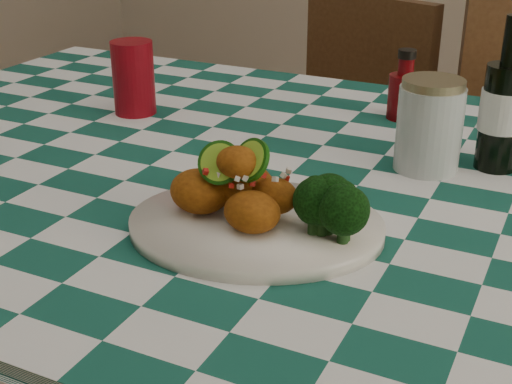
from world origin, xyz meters
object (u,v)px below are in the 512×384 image
at_px(red_tumbler, 133,78).
at_px(fried_chicken_pile, 241,182).
at_px(plate, 256,226).
at_px(beer_bottle, 505,95).
at_px(wooden_chair_left, 316,176).
at_px(mason_jar, 429,125).
at_px(ketchup_bottle, 405,85).

bearing_deg(red_tumbler, fried_chicken_pile, -40.59).
relative_size(plate, red_tumbler, 2.38).
distance_m(red_tumbler, beer_bottle, 0.64).
bearing_deg(beer_bottle, wooden_chair_left, 130.52).
bearing_deg(beer_bottle, mason_jar, -152.04).
bearing_deg(wooden_chair_left, fried_chicken_pile, -52.79).
relative_size(red_tumbler, ketchup_bottle, 1.06).
bearing_deg(fried_chicken_pile, wooden_chair_left, 105.35).
xyz_separation_m(plate, wooden_chair_left, (-0.28, 0.94, -0.34)).
distance_m(ketchup_bottle, mason_jar, 0.24).
distance_m(mason_jar, beer_bottle, 0.11).
relative_size(plate, mason_jar, 2.29).
distance_m(red_tumbler, wooden_chair_left, 0.74).
bearing_deg(wooden_chair_left, mason_jar, -35.29).
bearing_deg(fried_chicken_pile, plate, 0.00).
height_order(plate, ketchup_bottle, ketchup_bottle).
distance_m(red_tumbler, mason_jar, 0.54).
xyz_separation_m(plate, ketchup_bottle, (0.04, 0.51, 0.05)).
distance_m(plate, ketchup_bottle, 0.52).
bearing_deg(mason_jar, ketchup_bottle, 113.62).
distance_m(fried_chicken_pile, ketchup_bottle, 0.52).
distance_m(plate, beer_bottle, 0.43).
bearing_deg(red_tumbler, wooden_chair_left, 78.11).
bearing_deg(fried_chicken_pile, beer_bottle, 54.09).
xyz_separation_m(fried_chicken_pile, beer_bottle, (0.25, 0.35, 0.05)).
height_order(plate, fried_chicken_pile, fried_chicken_pile).
distance_m(plate, mason_jar, 0.33).
relative_size(ketchup_bottle, wooden_chair_left, 0.14).
bearing_deg(beer_bottle, ketchup_bottle, 138.13).
xyz_separation_m(fried_chicken_pile, mason_jar, (0.16, 0.30, 0.00)).
height_order(beer_bottle, wooden_chair_left, beer_bottle).
bearing_deg(plate, beer_bottle, 56.31).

